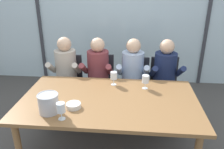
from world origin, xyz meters
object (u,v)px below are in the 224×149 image
person_beige_jumper (65,72)px  ice_bucket_primary (48,103)px  person_pale_blue_shirt (132,74)px  person_maroon_top (97,73)px  person_navy_polo (166,75)px  chair_left_of_center (101,79)px  wine_glass_by_left_taster (114,76)px  wine_glass_near_bucket (61,108)px  chair_near_curtain (68,79)px  tasting_bowl (73,105)px  chair_right_of_center (165,82)px  dining_table (109,104)px  chair_center (134,82)px  wine_glass_center_pour (145,80)px

person_beige_jumper → ice_bucket_primary: bearing=-84.0°
person_beige_jumper → person_pale_blue_shirt: bearing=-2.8°
person_maroon_top → person_navy_polo: (1.00, 0.00, 0.00)m
chair_left_of_center → wine_glass_by_left_taster: bearing=-75.4°
chair_left_of_center → ice_bucket_primary: size_ratio=4.22×
person_beige_jumper → wine_glass_near_bucket: (0.34, -1.28, 0.16)m
chair_near_curtain → tasting_bowl: 1.27m
chair_left_of_center → person_beige_jumper: (-0.52, -0.17, 0.17)m
chair_near_curtain → chair_left_of_center: same height
chair_left_of_center → wine_glass_near_bucket: size_ratio=5.10×
chair_near_curtain → chair_right_of_center: size_ratio=1.00×
chair_right_of_center → ice_bucket_primary: (-1.33, -1.33, 0.32)m
person_beige_jumper → wine_glass_near_bucket: 1.34m
chair_near_curtain → dining_table: bearing=-55.4°
dining_table → person_navy_polo: (0.74, 0.84, 0.03)m
chair_center → wine_glass_by_left_taster: size_ratio=5.10×
person_maroon_top → tasting_bowl: (-0.09, -1.07, 0.07)m
chair_near_curtain → wine_glass_by_left_taster: (0.77, -0.58, 0.33)m
chair_right_of_center → wine_glass_near_bucket: wine_glass_near_bucket is taller
chair_right_of_center → dining_table: bearing=-131.6°
chair_left_of_center → person_beige_jumper: size_ratio=0.74×
dining_table → wine_glass_near_bucket: (-0.41, -0.44, 0.19)m
person_beige_jumper → person_navy_polo: size_ratio=1.00×
person_pale_blue_shirt → person_beige_jumper: bearing=-179.8°
dining_table → chair_right_of_center: chair_right_of_center is taller
wine_glass_near_bucket → chair_right_of_center: bearing=51.0°
dining_table → wine_glass_by_left_taster: size_ratio=11.42×
tasting_bowl → wine_glass_center_pour: size_ratio=0.89×
ice_bucket_primary → person_navy_polo: bearing=41.9°
chair_right_of_center → person_navy_polo: (-0.02, -0.16, 0.17)m
chair_right_of_center → wine_glass_center_pour: bearing=-120.7°
person_navy_polo → tasting_bowl: (-1.09, -1.07, 0.07)m
person_pale_blue_shirt → wine_glass_center_pour: size_ratio=6.94×
dining_table → person_navy_polo: person_navy_polo is taller
chair_center → person_beige_jumper: person_beige_jumper is taller
person_pale_blue_shirt → ice_bucket_primary: size_ratio=5.74×
chair_near_curtain → person_beige_jumper: (-0.00, -0.12, 0.17)m
chair_center → person_pale_blue_shirt: (-0.03, -0.11, 0.17)m
wine_glass_by_left_taster → wine_glass_center_pour: bearing=-10.2°
person_beige_jumper → ice_bucket_primary: size_ratio=5.74×
chair_left_of_center → wine_glass_by_left_taster: wine_glass_by_left_taster is taller
chair_right_of_center → person_pale_blue_shirt: (-0.50, -0.16, 0.17)m
person_navy_polo → ice_bucket_primary: bearing=-142.7°
person_pale_blue_shirt → ice_bucket_primary: 1.45m
dining_table → ice_bucket_primary: ice_bucket_primary is taller
person_maroon_top → dining_table: bearing=-71.4°
person_beige_jumper → person_pale_blue_shirt: 1.01m
dining_table → chair_near_curtain: (-0.75, 0.96, -0.15)m
person_beige_jumper → tasting_bowl: 1.14m
person_pale_blue_shirt → person_navy_polo: (0.48, 0.00, 0.00)m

